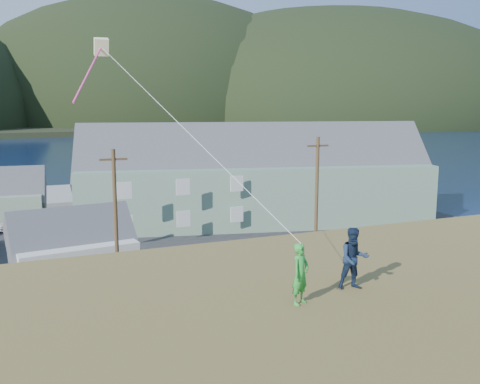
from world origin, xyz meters
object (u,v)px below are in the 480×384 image
lodge (255,177)px  kite_flyer_green (300,274)px  shed_white (73,250)px  kite_flyer_navy (354,259)px  wharf (28,199)px

lodge → kite_flyer_green: bearing=-99.6°
shed_white → kite_flyer_navy: bearing=-86.1°
wharf → kite_flyer_navy: (7.31, -58.39, 7.57)m
kite_flyer_green → shed_white: bearing=67.7°
wharf → lodge: 30.13m
shed_white → kite_flyer_navy: (5.02, -24.53, 5.60)m
lodge → shed_white: lodge is taller
wharf → kite_flyer_navy: 59.33m
wharf → kite_flyer_green: 59.52m
wharf → lodge: size_ratio=0.72×
lodge → shed_white: size_ratio=4.24×
kite_flyer_green → kite_flyer_navy: (1.80, 0.40, 0.07)m
wharf → shed_white: shed_white is taller
wharf → kite_flyer_green: size_ratio=17.28×
shed_white → kite_flyer_navy: 25.66m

